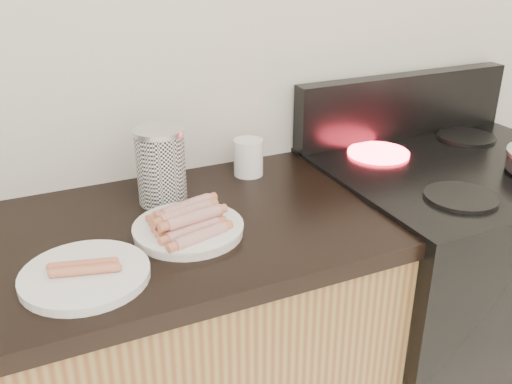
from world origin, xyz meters
name	(u,v)px	position (x,y,z in m)	size (l,w,h in m)	color
wall_back	(153,25)	(0.00, 2.00, 1.30)	(4.00, 0.04, 2.60)	silver
stove	(442,298)	(0.78, 1.68, 0.46)	(0.76, 0.65, 0.91)	black
stove_panel	(403,106)	(0.78, 1.96, 1.01)	(0.76, 0.06, 0.20)	black
burner_near_left	(461,197)	(0.61, 1.51, 0.92)	(0.18, 0.18, 0.01)	black
burner_far_left	(378,153)	(0.61, 1.84, 0.92)	(0.18, 0.18, 0.01)	#FF1E2D
burner_far_right	(466,137)	(0.95, 1.84, 0.92)	(0.18, 0.18, 0.01)	black
main_plate	(188,230)	(-0.05, 1.64, 0.91)	(0.24, 0.24, 0.02)	white
side_plate	(85,275)	(-0.29, 1.55, 0.91)	(0.25, 0.25, 0.02)	white
hotdog_pile	(188,219)	(-0.05, 1.64, 0.94)	(0.13, 0.20, 0.05)	maroon
plain_sausages	(84,267)	(-0.29, 1.55, 0.93)	(0.12, 0.07, 0.02)	#DE904F
canister	(161,166)	(-0.05, 1.82, 1.00)	(0.12, 0.12, 0.19)	white
mug	(248,157)	(0.21, 1.89, 0.95)	(0.08, 0.08, 0.10)	white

